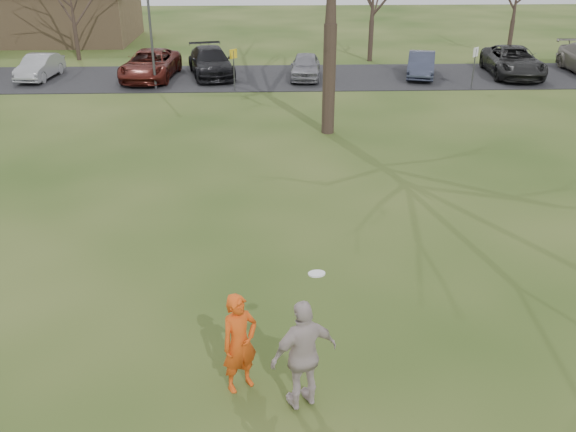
% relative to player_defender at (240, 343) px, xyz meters
% --- Properties ---
extents(ground, '(120.00, 120.00, 0.00)m').
position_rel_player_defender_xyz_m(ground, '(0.98, -0.09, -0.94)').
color(ground, '#1E380F').
rests_on(ground, ground).
extents(parking_strip, '(62.00, 6.50, 0.04)m').
position_rel_player_defender_xyz_m(parking_strip, '(0.98, 24.91, -0.92)').
color(parking_strip, black).
rests_on(parking_strip, ground).
extents(player_defender, '(0.82, 0.75, 1.88)m').
position_rel_player_defender_xyz_m(player_defender, '(0.00, 0.00, 0.00)').
color(player_defender, '#DE4A12').
rests_on(player_defender, ground).
extents(car_1, '(1.69, 3.98, 1.28)m').
position_rel_player_defender_xyz_m(car_1, '(-11.58, 24.98, -0.26)').
color(car_1, '#949599').
rests_on(car_1, parking_strip).
extents(car_2, '(2.90, 5.58, 1.50)m').
position_rel_player_defender_xyz_m(car_2, '(-5.63, 24.77, -0.15)').
color(car_2, '#4F1812').
rests_on(car_2, parking_strip).
extents(car_3, '(3.14, 5.50, 1.50)m').
position_rel_player_defender_xyz_m(car_3, '(-2.44, 25.37, -0.15)').
color(car_3, black).
rests_on(car_3, parking_strip).
extents(car_4, '(1.90, 3.98, 1.31)m').
position_rel_player_defender_xyz_m(car_4, '(2.70, 24.53, -0.24)').
color(car_4, slate).
rests_on(car_4, parking_strip).
extents(car_5, '(2.33, 4.21, 1.31)m').
position_rel_player_defender_xyz_m(car_5, '(9.01, 24.69, -0.24)').
color(car_5, '#2F3547').
rests_on(car_5, parking_strip).
extents(car_6, '(3.13, 5.79, 1.54)m').
position_rel_player_defender_xyz_m(car_6, '(14.11, 24.81, -0.13)').
color(car_6, black).
rests_on(car_6, parking_strip).
extents(catching_play, '(1.28, 0.94, 2.48)m').
position_rel_player_defender_xyz_m(catching_play, '(1.08, -0.54, 0.14)').
color(catching_play, '#BAA9A7').
rests_on(catching_play, ground).
extents(lamp_post, '(0.34, 0.34, 6.27)m').
position_rel_player_defender_xyz_m(lamp_post, '(-5.02, 22.41, 3.03)').
color(lamp_post, '#47474C').
rests_on(lamp_post, ground).
extents(sign_yellow, '(0.35, 0.35, 2.08)m').
position_rel_player_defender_xyz_m(sign_yellow, '(-1.02, 21.91, 0.51)').
color(sign_yellow, '#47474C').
rests_on(sign_yellow, ground).
extents(sign_white, '(0.35, 0.35, 2.08)m').
position_rel_player_defender_xyz_m(sign_white, '(10.98, 21.91, 0.51)').
color(sign_white, '#47474C').
rests_on(sign_white, ground).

